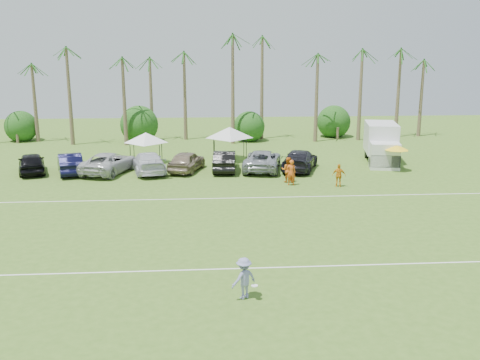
{
  "coord_description": "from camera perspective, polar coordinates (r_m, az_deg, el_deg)",
  "views": [
    {
      "loc": [
        0.79,
        -20.47,
        9.51
      ],
      "look_at": [
        3.18,
        12.51,
        1.6
      ],
      "focal_mm": 40.0,
      "sensor_mm": 36.0,
      "label": 1
    }
  ],
  "objects": [
    {
      "name": "palm_tree_11",
      "position": [
        64.08,
        20.56,
        13.12
      ],
      "size": [
        2.4,
        2.4,
        11.9
      ],
      "color": "brown",
      "rests_on": "ground"
    },
    {
      "name": "canopy_tent_left",
      "position": [
        47.55,
        -10.03,
        5.0
      ],
      "size": [
        3.88,
        3.88,
        3.14
      ],
      "color": "black",
      "rests_on": "ground"
    },
    {
      "name": "parked_car_7",
      "position": [
        44.54,
        6.4,
        2.14
      ],
      "size": [
        4.19,
        6.24,
        1.68
      ],
      "primitive_type": "imported",
      "rotation": [
        0.0,
        0.0,
        2.79
      ],
      "color": "black",
      "rests_on": "ground"
    },
    {
      "name": "palm_tree_1",
      "position": [
        61.13,
        -21.51,
        11.46
      ],
      "size": [
        2.4,
        2.4,
        9.9
      ],
      "color": "brown",
      "rests_on": "ground"
    },
    {
      "name": "sideline_player_c",
      "position": [
        39.35,
        10.51,
        0.49
      ],
      "size": [
        1.05,
        0.62,
        1.68
      ],
      "primitive_type": "imported",
      "rotation": [
        0.0,
        0.0,
        2.91
      ],
      "color": "orange",
      "rests_on": "ground"
    },
    {
      "name": "canopy_tent_right",
      "position": [
        48.11,
        -1.13,
        5.68
      ],
      "size": [
        4.33,
        4.33,
        3.51
      ],
      "color": "black",
      "rests_on": "ground"
    },
    {
      "name": "box_truck",
      "position": [
        48.65,
        14.88,
        3.91
      ],
      "size": [
        3.82,
        7.0,
        3.42
      ],
      "rotation": [
        0.0,
        0.0,
        -0.21
      ],
      "color": "silver",
      "rests_on": "ground"
    },
    {
      "name": "parked_car_2",
      "position": [
        44.42,
        -13.79,
        1.8
      ],
      "size": [
        4.49,
        6.61,
        1.68
      ],
      "primitive_type": "imported",
      "rotation": [
        0.0,
        0.0,
        2.83
      ],
      "color": "#B7B7B7",
      "rests_on": "ground"
    },
    {
      "name": "ground",
      "position": [
        22.59,
        -5.88,
        -11.52
      ],
      "size": [
        120.0,
        120.0,
        0.0
      ],
      "primitive_type": "plane",
      "color": "#40641E",
      "rests_on": "ground"
    },
    {
      "name": "parked_car_1",
      "position": [
        45.1,
        -17.68,
        1.73
      ],
      "size": [
        3.19,
        5.4,
        1.68
      ],
      "primitive_type": "imported",
      "rotation": [
        0.0,
        0.0,
        3.44
      ],
      "color": "black",
      "rests_on": "ground"
    },
    {
      "name": "palm_tree_5",
      "position": [
        58.49,
        -5.03,
        12.27
      ],
      "size": [
        2.4,
        2.4,
        9.9
      ],
      "color": "brown",
      "rests_on": "ground"
    },
    {
      "name": "palm_tree_4",
      "position": [
        58.7,
        -8.99,
        11.31
      ],
      "size": [
        2.4,
        2.4,
        8.9
      ],
      "color": "brown",
      "rests_on": "ground"
    },
    {
      "name": "parked_car_4",
      "position": [
        44.01,
        -5.71,
        2.02
      ],
      "size": [
        3.37,
        5.3,
        1.68
      ],
      "primitive_type": "imported",
      "rotation": [
        0.0,
        0.0,
        2.84
      ],
      "color": "gray",
      "rests_on": "ground"
    },
    {
      "name": "bush_tree_0",
      "position": [
        63.15,
        -22.47,
        5.42
      ],
      "size": [
        4.0,
        4.0,
        4.0
      ],
      "color": "brown",
      "rests_on": "ground"
    },
    {
      "name": "parked_car_0",
      "position": [
        46.26,
        -21.34,
        1.72
      ],
      "size": [
        3.36,
        5.3,
        1.68
      ],
      "primitive_type": "imported",
      "rotation": [
        0.0,
        0.0,
        3.44
      ],
      "color": "black",
      "rests_on": "ground"
    },
    {
      "name": "sideline_player_a",
      "position": [
        39.28,
        5.47,
        0.8
      ],
      "size": [
        0.72,
        0.49,
        1.9
      ],
      "primitive_type": "imported",
      "rotation": [
        0.0,
        0.0,
        3.09
      ],
      "color": "#D35417",
      "rests_on": "ground"
    },
    {
      "name": "palm_tree_8",
      "position": [
        59.77,
        7.81,
        11.38
      ],
      "size": [
        2.4,
        2.4,
        8.9
      ],
      "color": "brown",
      "rests_on": "ground"
    },
    {
      "name": "field_lines",
      "position": [
        30.03,
        -5.45,
        -5.06
      ],
      "size": [
        80.0,
        12.1,
        0.01
      ],
      "color": "white",
      "rests_on": "ground"
    },
    {
      "name": "bush_tree_2",
      "position": [
        60.2,
        0.87,
        6.09
      ],
      "size": [
        4.0,
        4.0,
        4.0
      ],
      "color": "brown",
      "rests_on": "ground"
    },
    {
      "name": "parked_car_6",
      "position": [
        44.2,
        2.4,
        2.13
      ],
      "size": [
        3.94,
        6.48,
        1.68
      ],
      "primitive_type": "imported",
      "rotation": [
        0.0,
        0.0,
        2.94
      ],
      "color": "gray",
      "rests_on": "ground"
    },
    {
      "name": "parked_car_3",
      "position": [
        43.9,
        -9.8,
        1.86
      ],
      "size": [
        3.62,
        6.18,
        1.68
      ],
      "primitive_type": "imported",
      "rotation": [
        0.0,
        0.0,
        3.37
      ],
      "color": "silver",
      "rests_on": "ground"
    },
    {
      "name": "palm_tree_3",
      "position": [
        59.13,
        -13.06,
        13.65
      ],
      "size": [
        2.4,
        2.4,
        11.9
      ],
      "color": "brown",
      "rests_on": "ground"
    },
    {
      "name": "palm_tree_7",
      "position": [
        58.92,
        2.98,
        13.97
      ],
      "size": [
        2.4,
        2.4,
        11.9
      ],
      "color": "brown",
      "rests_on": "ground"
    },
    {
      "name": "bush_tree_1",
      "position": [
        60.35,
        -10.62,
        5.88
      ],
      "size": [
        4.0,
        4.0,
        4.0
      ],
      "color": "brown",
      "rests_on": "ground"
    },
    {
      "name": "palm_tree_9",
      "position": [
        60.96,
        12.54,
        12.05
      ],
      "size": [
        2.4,
        2.4,
        9.9
      ],
      "color": "brown",
      "rests_on": "ground"
    },
    {
      "name": "palm_tree_2",
      "position": [
        59.85,
        -16.9,
        12.61
      ],
      "size": [
        2.4,
        2.4,
        10.9
      ],
      "color": "brown",
      "rests_on": "ground"
    },
    {
      "name": "bush_tree_3",
      "position": [
        61.87,
        10.18,
        6.08
      ],
      "size": [
        4.0,
        4.0,
        4.0
      ],
      "color": "brown",
      "rests_on": "ground"
    },
    {
      "name": "palm_tree_10",
      "position": [
        62.55,
        17.08,
        12.61
      ],
      "size": [
        2.4,
        2.4,
        10.9
      ],
      "color": "brown",
      "rests_on": "ground"
    },
    {
      "name": "parked_car_5",
      "position": [
        43.98,
        -1.65,
        2.08
      ],
      "size": [
        2.17,
        5.22,
        1.68
      ],
      "primitive_type": "imported",
      "rotation": [
        0.0,
        0.0,
        3.06
      ],
      "color": "black",
      "rests_on": "ground"
    },
    {
      "name": "sideline_player_b",
      "position": [
        40.15,
        5.09,
        1.09
      ],
      "size": [
        1.06,
        0.9,
        1.91
      ],
      "primitive_type": "imported",
      "rotation": [
        0.0,
        0.0,
        2.93
      ],
      "color": "#CC5F16",
      "rests_on": "ground"
    },
    {
      "name": "market_umbrella",
      "position": [
        45.52,
        16.37,
        3.36
      ],
      "size": [
        1.97,
        1.97,
        2.19
      ],
      "color": "black",
      "rests_on": "ground"
    },
    {
      "name": "frisbee_player",
      "position": [
        21.39,
        0.42,
        -10.44
      ],
      "size": [
        1.26,
        1.12,
        1.7
      ],
      "rotation": [
        0.0,
        0.0,
        3.7
      ],
      "color": "#7E80B3",
      "rests_on": "ground"
    },
    {
      "name": "palm_tree_6",
      "position": [
        58.56,
        -1.02,
        13.16
      ],
      "size": [
        2.4,
        2.4,
        10.9
      ],
      "color": "brown",
      "rests_on": "ground"
    }
  ]
}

